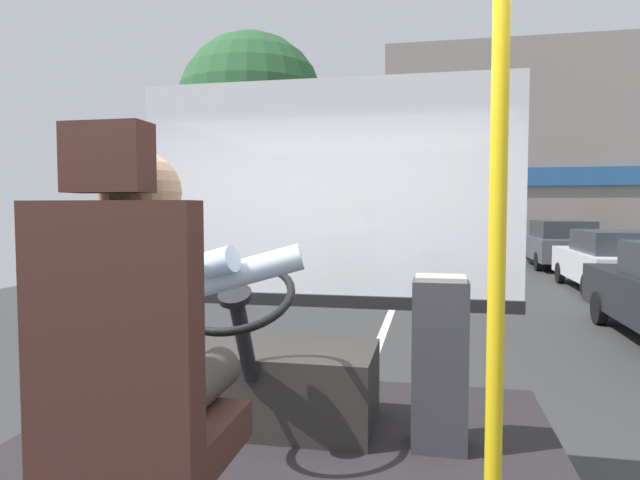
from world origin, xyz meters
The scene contains 11 objects.
ground centered at (0.00, 8.80, -0.02)m, with size 18.00×44.00×0.06m.
driver_seat centered at (-0.14, -0.50, 1.31)m, with size 0.48×0.48×1.34m.
bus_driver centered at (-0.14, -0.39, 1.52)m, with size 0.82×0.57×0.80m.
steering_console centered at (-0.14, 0.79, 0.96)m, with size 1.10×1.01×0.87m.
handrail_pole centered at (0.85, -0.44, 1.75)m, with size 0.04×0.04×2.03m.
fare_box centered at (0.73, 0.68, 1.14)m, with size 0.25×0.22×0.81m.
windshield_panel centered at (0.00, 1.62, 1.78)m, with size 2.50×0.08×1.48m.
street_tree centered at (-3.01, 9.15, 3.93)m, with size 3.01×3.01×5.46m.
shop_building centered at (5.04, 19.51, 3.74)m, with size 11.96×4.42×7.48m.
parked_car_white centered at (4.64, 11.21, 0.70)m, with size 1.79×3.89×1.36m.
parked_car_charcoal centered at (4.65, 16.48, 0.75)m, with size 1.88×4.44×1.46m.
Camera 1 is at (0.68, -1.89, 1.85)m, focal length 30.83 mm.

